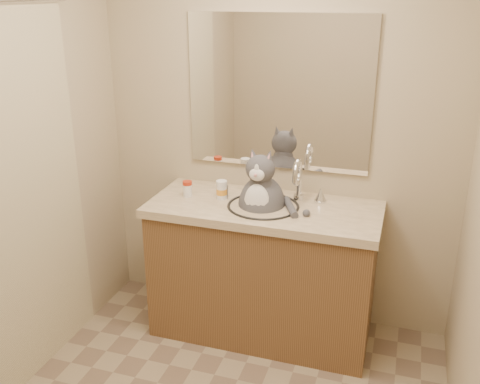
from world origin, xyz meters
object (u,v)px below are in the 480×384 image
Objects in this scene: cat at (262,202)px; grey_canister at (224,191)px; pill_bottle_redcap at (187,189)px; pill_bottle_orange at (222,190)px.

cat reaches higher than grey_canister.
cat reaches higher than pill_bottle_redcap.
pill_bottle_redcap is 0.21m from pill_bottle_orange.
grey_canister is at bearing 12.25° from pill_bottle_redcap.
pill_bottle_orange is at bearing -118.10° from grey_canister.
cat is 4.91× the size of pill_bottle_orange.
cat is at bearing -5.11° from pill_bottle_orange.
cat reaches higher than pill_bottle_orange.
pill_bottle_orange is (-0.25, 0.02, 0.04)m from cat.
pill_bottle_redcap is at bearing -171.71° from pill_bottle_orange.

